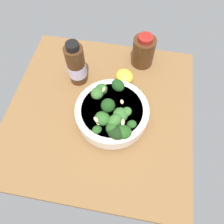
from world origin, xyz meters
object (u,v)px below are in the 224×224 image
Objects in this scene: bottle_tall at (76,65)px; bowl_of_broccoli at (112,113)px; lemon_wedge at (124,76)px; bottle_short at (143,51)px.

bowl_of_broccoli is at bearing -44.02° from bottle_tall.
lemon_wedge is at bearing 84.99° from bowl_of_broccoli.
bowl_of_broccoli is 19.50cm from bottle_tall.
bottle_short is at bearing 29.44° from bottle_tall.
bottle_short is (6.34, 24.83, 1.22)cm from bowl_of_broccoli.
bottle_short is (20.23, 11.42, -1.48)cm from bottle_tall.
bottle_tall reaches higher than bottle_short.
bottle_short reaches higher than lemon_wedge.
lemon_wedge is at bearing 9.09° from bottle_tall.
bottle_short is at bearing 75.68° from bowl_of_broccoli.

